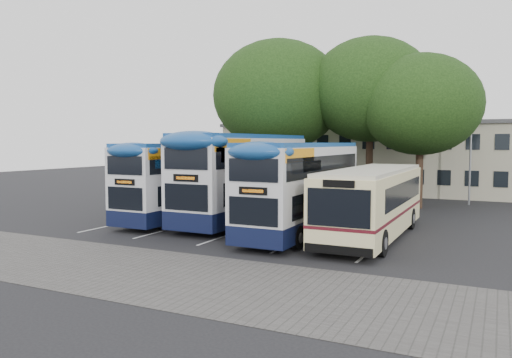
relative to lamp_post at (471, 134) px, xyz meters
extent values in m
plane|color=black|center=(-6.00, -19.97, -5.08)|extent=(120.00, 120.00, 0.00)
cube|color=#595654|center=(-8.00, -24.97, -5.08)|extent=(40.00, 6.00, 0.01)
cube|color=silver|center=(-16.75, -14.97, -5.08)|extent=(0.12, 11.00, 0.01)
cube|color=silver|center=(-13.25, -14.97, -5.08)|extent=(0.12, 11.00, 0.01)
cube|color=silver|center=(-9.75, -14.97, -5.08)|extent=(0.12, 11.00, 0.01)
cube|color=silver|center=(-6.25, -14.97, -5.08)|extent=(0.12, 11.00, 0.01)
cube|color=silver|center=(-2.75, -14.97, -5.08)|extent=(0.12, 11.00, 0.01)
cube|color=#BFB69A|center=(-6.00, 7.03, -2.08)|extent=(32.00, 8.00, 6.00)
cube|color=#4C4C4F|center=(-6.00, 7.03, 0.97)|extent=(32.40, 8.40, 0.30)
cube|color=black|center=(-6.00, 3.01, -3.38)|extent=(30.00, 0.06, 1.20)
cube|color=black|center=(-6.00, 3.01, -0.58)|extent=(30.00, 0.06, 1.20)
cylinder|color=gray|center=(0.00, 0.03, -0.58)|extent=(0.14, 0.14, 9.00)
cube|color=gray|center=(0.00, 0.03, 3.92)|extent=(0.12, 0.80, 0.12)
cube|color=gray|center=(0.00, -0.37, 3.87)|extent=(0.25, 0.50, 0.12)
cylinder|color=black|center=(-13.63, -2.90, -2.12)|extent=(0.50, 0.50, 5.94)
ellipsoid|color=black|center=(-13.63, -2.90, 2.99)|extent=(10.04, 10.04, 8.53)
cylinder|color=black|center=(-6.68, -2.13, -2.05)|extent=(0.50, 0.50, 6.08)
ellipsoid|color=black|center=(-6.68, -2.13, 3.18)|extent=(8.89, 8.89, 7.55)
cylinder|color=black|center=(-2.98, -3.44, -2.51)|extent=(0.50, 0.50, 5.14)
ellipsoid|color=black|center=(-2.98, -3.44, 1.91)|extent=(7.98, 7.98, 6.79)
cube|color=#0D1433|center=(-14.34, -14.45, -4.38)|extent=(2.51, 10.52, 0.80)
cube|color=silver|center=(-14.34, -14.45, -2.43)|extent=(2.51, 10.52, 3.11)
cube|color=navy|center=(-14.34, -14.45, -0.82)|extent=(2.46, 10.31, 0.30)
cube|color=black|center=(-14.34, -14.15, -3.28)|extent=(2.55, 9.32, 1.00)
cube|color=black|center=(-14.34, -14.45, -1.73)|extent=(2.55, 9.92, 0.90)
cube|color=orange|center=(-13.07, -17.91, -1.18)|extent=(0.02, 3.21, 0.55)
cube|color=black|center=(-14.34, -19.74, -2.53)|extent=(1.20, 0.06, 0.30)
cylinder|color=black|center=(-15.47, -11.39, -4.58)|extent=(0.30, 1.00, 1.00)
cylinder|color=black|center=(-13.21, -11.39, -4.58)|extent=(0.30, 1.00, 1.00)
cylinder|color=black|center=(-15.47, -17.91, -4.58)|extent=(0.30, 1.00, 1.00)
cylinder|color=black|center=(-13.21, -17.91, -4.58)|extent=(0.30, 1.00, 1.00)
cube|color=#0D1433|center=(-10.97, -13.61, -4.30)|extent=(2.79, 11.70, 0.89)
cube|color=silver|center=(-10.97, -13.61, -2.13)|extent=(2.79, 11.70, 3.45)
cube|color=navy|center=(-10.97, -13.61, -0.35)|extent=(2.73, 11.47, 0.33)
cube|color=black|center=(-10.97, -13.28, -3.08)|extent=(2.83, 10.36, 1.11)
cube|color=black|center=(-10.97, -13.61, -1.35)|extent=(2.83, 11.03, 1.00)
cube|color=orange|center=(-9.57, -17.46, -0.74)|extent=(0.02, 3.57, 0.61)
cube|color=black|center=(-10.97, -19.49, -2.24)|extent=(1.34, 0.06, 0.33)
cylinder|color=black|center=(-12.23, -10.21, -4.53)|extent=(0.33, 1.11, 1.11)
cylinder|color=black|center=(-9.71, -10.21, -4.53)|extent=(0.33, 1.11, 1.11)
cylinder|color=black|center=(-12.23, -17.46, -4.53)|extent=(0.33, 1.11, 1.11)
cylinder|color=black|center=(-9.71, -17.46, -4.53)|extent=(0.33, 1.11, 1.11)
cube|color=#B80C0F|center=(-9.56, -12.22, -1.35)|extent=(0.02, 4.46, 0.95)
cube|color=#0D1433|center=(-6.69, -15.81, -4.38)|extent=(2.53, 10.62, 0.81)
cube|color=silver|center=(-6.69, -15.81, -2.40)|extent=(2.53, 10.62, 3.13)
cube|color=navy|center=(-6.69, -15.81, -0.79)|extent=(2.48, 10.41, 0.30)
cube|color=black|center=(-6.69, -15.51, -3.26)|extent=(2.57, 9.40, 1.01)
cube|color=black|center=(-6.69, -15.81, -1.70)|extent=(2.57, 10.01, 0.91)
cube|color=orange|center=(-5.42, -19.30, -1.14)|extent=(0.02, 3.24, 0.56)
cube|color=black|center=(-6.69, -21.15, -2.51)|extent=(1.21, 0.06, 0.30)
cylinder|color=black|center=(-7.84, -12.73, -4.58)|extent=(0.30, 1.01, 1.01)
cylinder|color=black|center=(-5.55, -12.73, -4.58)|extent=(0.30, 1.01, 1.01)
cylinder|color=black|center=(-7.84, -19.30, -4.58)|extent=(0.30, 1.01, 1.01)
cylinder|color=black|center=(-5.55, -19.30, -4.58)|extent=(0.30, 1.01, 1.01)
cube|color=#F3E5A2|center=(-3.35, -15.36, -3.37)|extent=(2.71, 10.86, 2.77)
cube|color=beige|center=(-3.35, -15.36, -1.94)|extent=(2.61, 10.42, 0.22)
cube|color=black|center=(-3.35, -14.82, -2.91)|extent=(2.75, 8.69, 0.98)
cube|color=#54101A|center=(-3.35, -15.36, -3.84)|extent=(2.74, 10.88, 0.13)
cube|color=black|center=(-3.35, -20.81, -3.02)|extent=(2.39, 0.06, 1.41)
cylinder|color=black|center=(-4.58, -19.05, -4.54)|extent=(0.33, 1.09, 1.09)
cylinder|color=black|center=(-2.13, -19.05, -4.54)|extent=(0.33, 1.09, 1.09)
cylinder|color=black|center=(-4.58, -12.10, -4.54)|extent=(0.33, 1.09, 1.09)
cylinder|color=black|center=(-2.13, -12.10, -4.54)|extent=(0.33, 1.09, 1.09)
camera|label=1|loc=(1.96, -38.47, -0.61)|focal=35.00mm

